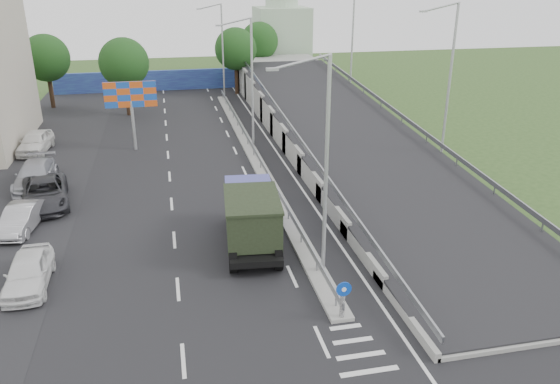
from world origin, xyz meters
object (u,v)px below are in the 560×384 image
object	(u,v)px
sign_bollard	(343,299)
lamp_post_far	(221,46)
parked_car_b	(21,218)
parked_car_a	(28,272)
billboard	(131,98)
dump_truck	(251,215)
parked_car_e	(35,142)
lamp_post_mid	(250,78)
parked_car_d	(35,175)
church	(282,35)
parked_car_c	(45,193)
lamp_post_near	(322,158)

from	to	relation	value
sign_bollard	lamp_post_far	world-z (taller)	lamp_post_far
parked_car_b	parked_car_a	bearing A→B (deg)	-67.34
lamp_post_far	billboard	world-z (taller)	lamp_post_far
dump_truck	parked_car_e	distance (m)	24.04
lamp_post_far	parked_car_a	world-z (taller)	lamp_post_far
lamp_post_mid	dump_truck	bearing A→B (deg)	-99.13
sign_bollard	parked_car_a	xyz separation A→B (m)	(-13.05, 5.51, -0.27)
dump_truck	parked_car_b	bearing A→B (deg)	165.18
lamp_post_mid	parked_car_d	bearing A→B (deg)	-162.08
church	billboard	bearing A→B (deg)	-120.70
parked_car_b	parked_car_d	size ratio (longest dim) A/B	0.78
dump_truck	parked_car_b	size ratio (longest dim) A/B	1.65
billboard	parked_car_a	distance (m)	20.99
dump_truck	parked_car_e	bearing A→B (deg)	131.41
parked_car_c	billboard	bearing A→B (deg)	54.90
billboard	parked_car_a	bearing A→B (deg)	-101.27
lamp_post_far	church	world-z (taller)	church
lamp_post_near	parked_car_a	xyz separation A→B (m)	(-13.16, 1.69, -5.04)
dump_truck	parked_car_a	xyz separation A→B (m)	(-10.53, -1.96, -0.92)
lamp_post_far	dump_truck	xyz separation A→B (m)	(-2.63, -36.35, -4.13)
lamp_post_mid	parked_car_a	size ratio (longest dim) A/B	2.24
parked_car_b	parked_car_e	distance (m)	15.10
lamp_post_far	parked_car_c	bearing A→B (deg)	-116.35
lamp_post_far	parked_car_b	size ratio (longest dim) A/B	2.34
lamp_post_near	lamp_post_far	xyz separation A→B (m)	(0.00, 40.00, 0.00)
parked_car_a	parked_car_c	bearing A→B (deg)	94.66
lamp_post_mid	parked_car_a	world-z (taller)	lamp_post_mid
lamp_post_mid	billboard	bearing A→B (deg)	167.62
parked_car_a	parked_car_d	size ratio (longest dim) A/B	0.81
lamp_post_near	billboard	world-z (taller)	lamp_post_near
billboard	parked_car_a	world-z (taller)	billboard
lamp_post_near	parked_car_d	bearing A→B (deg)	135.57
parked_car_a	parked_car_e	world-z (taller)	parked_car_e
billboard	parked_car_a	xyz separation A→B (m)	(-4.05, -20.31, -3.42)
sign_bollard	lamp_post_near	size ratio (longest dim) A/B	0.17
lamp_post_near	parked_car_d	world-z (taller)	lamp_post_near
lamp_post_far	parked_car_e	xyz separation A→B (m)	(-16.83, -16.97, -4.97)
lamp_post_near	parked_car_a	size ratio (longest dim) A/B	2.24
lamp_post_mid	parked_car_c	bearing A→B (deg)	-148.86
church	parked_car_a	size ratio (longest dim) A/B	3.07
sign_bollard	parked_car_e	bearing A→B (deg)	121.91
parked_car_d	lamp_post_far	bearing A→B (deg)	58.44
parked_car_c	dump_truck	bearing A→B (deg)	-43.76
billboard	parked_car_d	size ratio (longest dim) A/B	0.99
lamp_post_far	church	distance (m)	17.15
billboard	dump_truck	bearing A→B (deg)	-70.55
lamp_post_far	billboard	xyz separation A→B (m)	(-9.11, -18.00, -1.62)
billboard	parked_car_b	distance (m)	15.44
lamp_post_far	parked_car_c	size ratio (longest dim) A/B	1.74
church	sign_bollard	bearing A→B (deg)	-99.81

